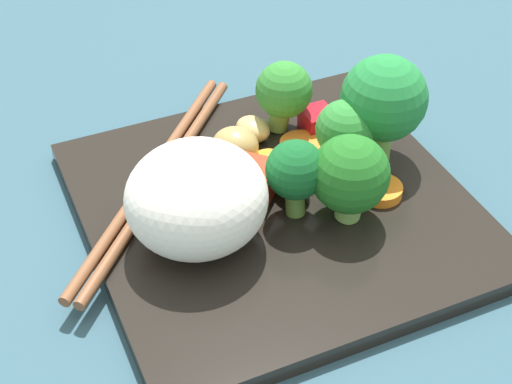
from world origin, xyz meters
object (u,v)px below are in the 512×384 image
carrot_slice_0 (271,165)px  chopstick_pair (156,177)px  square_plate (276,209)px  rice_mound (197,198)px  broccoli_floret_4 (350,175)px

carrot_slice_0 → chopstick_pair: 7.71cm
square_plate → carrot_slice_0: carrot_slice_0 is taller
carrot_slice_0 → rice_mound: bearing=35.0°
rice_mound → chopstick_pair: 7.02cm
square_plate → rice_mound: bearing=14.3°
carrot_slice_0 → broccoli_floret_4: bearing=113.1°
rice_mound → square_plate: bearing=-165.7°
rice_mound → carrot_slice_0: size_ratio=2.84×
broccoli_floret_4 → carrot_slice_0: 7.26cm
square_plate → carrot_slice_0: 3.51cm
square_plate → carrot_slice_0: size_ratio=8.00×
square_plate → broccoli_floret_4: broccoli_floret_4 is taller
chopstick_pair → square_plate: bearing=93.3°
broccoli_floret_4 → chopstick_pair: broccoli_floret_4 is taller
rice_mound → broccoli_floret_4: size_ratio=1.43×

